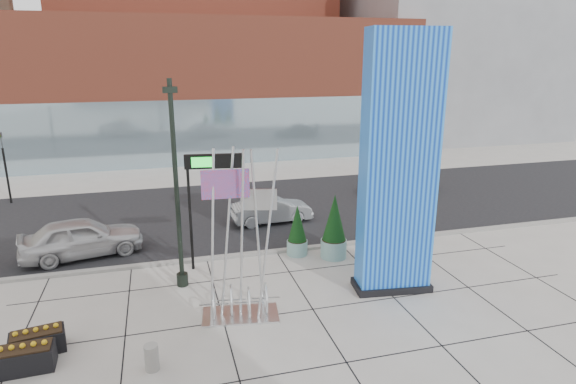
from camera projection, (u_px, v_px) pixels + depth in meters
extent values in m
plane|color=#9E9991|center=(277.00, 299.00, 16.79)|extent=(160.00, 160.00, 0.00)
cube|color=black|center=(232.00, 212.00, 26.06)|extent=(80.00, 12.00, 0.02)
cube|color=gray|center=(254.00, 254.00, 20.49)|extent=(80.00, 0.30, 0.12)
cube|color=#A74630|center=(210.00, 88.00, 40.57)|extent=(34.00, 10.00, 11.00)
cube|color=#8CA5B2|center=(219.00, 132.00, 36.94)|extent=(34.00, 0.60, 5.00)
cube|color=slate|center=(442.00, 47.00, 50.59)|extent=(20.00, 18.00, 18.00)
cube|color=#0B35B3|center=(399.00, 167.00, 16.35)|extent=(2.62, 1.30, 9.08)
cube|color=black|center=(391.00, 285.00, 17.57)|extent=(2.85, 1.52, 0.25)
cylinder|color=black|center=(176.00, 188.00, 16.78)|extent=(0.17, 0.17, 7.48)
cylinder|color=black|center=(182.00, 279.00, 17.75)|extent=(0.41, 0.41, 0.47)
cube|color=black|center=(170.00, 90.00, 15.86)|extent=(0.49, 0.28, 0.21)
cube|color=silver|center=(241.00, 315.00, 15.72)|extent=(2.61, 1.57, 0.07)
cylinder|color=silver|center=(214.00, 241.00, 14.55)|extent=(0.09, 0.09, 5.59)
cylinder|color=silver|center=(227.00, 235.00, 15.03)|extent=(0.09, 0.09, 5.59)
cylinder|color=silver|center=(242.00, 237.00, 14.88)|extent=(0.09, 0.09, 5.59)
cylinder|color=silver|center=(256.00, 231.00, 15.32)|extent=(0.09, 0.09, 5.59)
cylinder|color=silver|center=(268.00, 236.00, 14.93)|extent=(0.09, 0.09, 5.59)
torus|color=silver|center=(215.00, 306.00, 15.27)|extent=(0.22, 1.02, 1.02)
torus|color=silver|center=(231.00, 300.00, 15.61)|extent=(0.22, 1.02, 1.02)
torus|color=silver|center=(249.00, 301.00, 15.55)|extent=(0.22, 1.02, 1.02)
torus|color=silver|center=(265.00, 296.00, 15.90)|extent=(0.22, 1.02, 1.02)
cube|color=red|center=(225.00, 185.00, 14.41)|extent=(1.46, 0.16, 0.90)
cube|color=silver|center=(258.00, 199.00, 14.93)|extent=(1.10, 0.32, 0.67)
cylinder|color=gray|center=(152.00, 358.00, 12.94)|extent=(0.38, 0.38, 0.74)
cylinder|color=black|center=(190.00, 214.00, 18.55)|extent=(0.11, 0.11, 4.58)
cube|color=black|center=(213.00, 160.00, 18.22)|extent=(2.19, 0.49, 0.55)
cube|color=#19D833|center=(202.00, 162.00, 18.00)|extent=(0.76, 0.12, 0.38)
cylinder|color=#87B6AF|center=(376.00, 256.00, 19.54)|extent=(0.92, 0.92, 0.65)
cylinder|color=black|center=(376.00, 249.00, 19.45)|extent=(0.85, 0.85, 0.06)
cone|color=black|center=(377.00, 230.00, 19.22)|extent=(0.83, 0.83, 1.66)
cylinder|color=#87B6AF|center=(334.00, 248.00, 20.22)|extent=(1.10, 1.10, 0.77)
cylinder|color=black|center=(334.00, 240.00, 20.11)|extent=(1.01, 1.01, 0.07)
cone|color=black|center=(334.00, 218.00, 19.84)|extent=(0.99, 0.99, 1.97)
cylinder|color=#87B6AF|center=(297.00, 247.00, 20.50)|extent=(0.88, 0.88, 0.62)
cylinder|color=black|center=(297.00, 241.00, 20.42)|extent=(0.81, 0.81, 0.05)
cone|color=black|center=(297.00, 223.00, 20.20)|extent=(0.79, 0.79, 1.59)
cube|color=black|center=(25.00, 360.00, 12.95)|extent=(1.52, 0.81, 0.64)
cube|color=black|center=(23.00, 349.00, 12.85)|extent=(1.41, 0.70, 0.06)
cube|color=black|center=(38.00, 342.00, 13.73)|extent=(1.55, 0.98, 0.62)
cube|color=black|center=(36.00, 332.00, 13.64)|extent=(1.43, 0.86, 0.06)
imported|color=silver|center=(82.00, 238.00, 20.17)|extent=(5.18, 2.93, 1.66)
imported|color=#A4A7AB|center=(271.00, 210.00, 24.32)|extent=(4.12, 1.64, 1.33)
imported|color=black|center=(398.00, 183.00, 29.34)|extent=(4.75, 2.48, 1.32)
cylinder|color=black|center=(7.00, 176.00, 27.21)|extent=(0.12, 0.12, 3.20)
imported|color=black|center=(1.00, 140.00, 26.65)|extent=(0.15, 0.18, 0.90)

